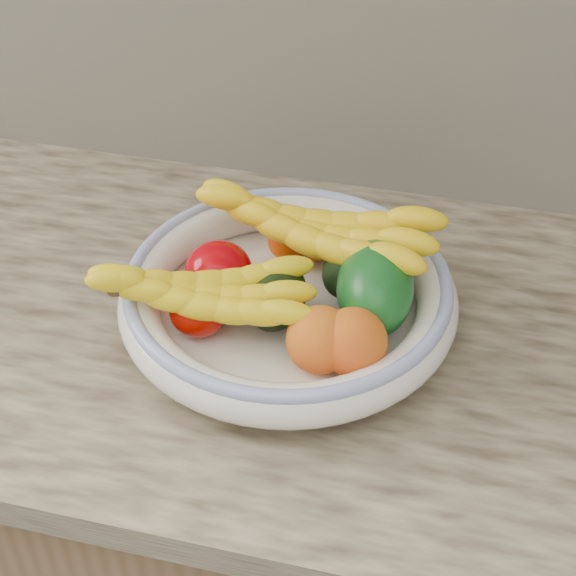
{
  "coord_description": "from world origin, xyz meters",
  "views": [
    {
      "loc": [
        0.18,
        0.91,
        1.6
      ],
      "look_at": [
        0.0,
        1.66,
        0.96
      ],
      "focal_mm": 55.0,
      "sensor_mm": 36.0,
      "label": 1
    }
  ],
  "objects_px": {
    "green_mango": "(375,288)",
    "banana_bunch_front": "(203,298)",
    "fruit_bowl": "(288,296)",
    "banana_bunch_back": "(314,235)"
  },
  "relations": [
    {
      "from": "fruit_bowl",
      "to": "green_mango",
      "type": "relative_size",
      "value": 2.95
    },
    {
      "from": "banana_bunch_front",
      "to": "green_mango",
      "type": "bearing_deg",
      "value": 6.79
    },
    {
      "from": "green_mango",
      "to": "banana_bunch_back",
      "type": "relative_size",
      "value": 0.42
    },
    {
      "from": "banana_bunch_back",
      "to": "banana_bunch_front",
      "type": "xyz_separation_m",
      "value": [
        -0.09,
        -0.13,
        -0.01
      ]
    },
    {
      "from": "banana_bunch_back",
      "to": "banana_bunch_front",
      "type": "distance_m",
      "value": 0.16
    },
    {
      "from": "green_mango",
      "to": "banana_bunch_front",
      "type": "distance_m",
      "value": 0.19
    },
    {
      "from": "fruit_bowl",
      "to": "banana_bunch_front",
      "type": "distance_m",
      "value": 0.11
    },
    {
      "from": "fruit_bowl",
      "to": "green_mango",
      "type": "xyz_separation_m",
      "value": [
        0.1,
        0.0,
        0.03
      ]
    },
    {
      "from": "fruit_bowl",
      "to": "banana_bunch_front",
      "type": "bearing_deg",
      "value": -141.22
    },
    {
      "from": "fruit_bowl",
      "to": "banana_bunch_back",
      "type": "height_order",
      "value": "banana_bunch_back"
    }
  ]
}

